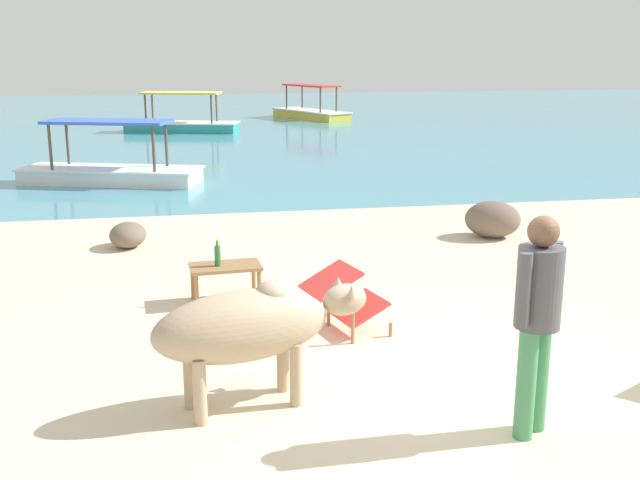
{
  "coord_description": "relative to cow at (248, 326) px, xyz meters",
  "views": [
    {
      "loc": [
        -2.04,
        -5.56,
        2.78
      ],
      "look_at": [
        -0.5,
        3.0,
        0.55
      ],
      "focal_mm": 42.77,
      "sensor_mm": 36.0,
      "label": 1
    }
  ],
  "objects": [
    {
      "name": "boat_white",
      "position": [
        -1.92,
        10.57,
        -0.41
      ],
      "size": [
        3.85,
        2.22,
        1.29
      ],
      "rotation": [
        0.0,
        0.0,
        2.83
      ],
      "color": "white",
      "rests_on": "water_surface"
    },
    {
      "name": "shore_rock_large",
      "position": [
        -1.24,
        5.12,
        -0.48
      ],
      "size": [
        0.61,
        0.7,
        0.35
      ],
      "primitive_type": "ellipsoid",
      "rotation": [
        0.0,
        0.0,
        1.38
      ],
      "color": "#6B5B4C",
      "rests_on": "sand_beach"
    },
    {
      "name": "deck_chair_near",
      "position": [
        1.05,
        1.37,
        -0.27
      ],
      "size": [
        0.88,
        0.72,
        0.68
      ],
      "rotation": [
        0.0,
        0.0,
        0.27
      ],
      "color": "olive",
      "rests_on": "sand_beach"
    },
    {
      "name": "boat_teal",
      "position": [
        -0.43,
        20.07,
        -0.41
      ],
      "size": [
        3.84,
        2.05,
        1.29
      ],
      "rotation": [
        0.0,
        0.0,
        2.88
      ],
      "color": "teal",
      "rests_on": "water_surface"
    },
    {
      "name": "person_standing",
      "position": [
        1.96,
        -0.8,
        0.29
      ],
      "size": [
        0.43,
        0.34,
        1.62
      ],
      "rotation": [
        0.0,
        0.0,
        5.34
      ],
      "color": "#428956",
      "rests_on": "sand_beach"
    },
    {
      "name": "low_bench_table",
      "position": [
        -0.03,
        2.53,
        -0.31
      ],
      "size": [
        0.79,
        0.5,
        0.42
      ],
      "rotation": [
        0.0,
        0.0,
        0.08
      ],
      "color": "olive",
      "rests_on": "sand_beach"
    },
    {
      "name": "shore_rock_medium",
      "position": [
        3.99,
        4.76,
        -0.39
      ],
      "size": [
        0.97,
        0.88,
        0.54
      ],
      "primitive_type": "ellipsoid",
      "rotation": [
        0.0,
        0.0,
        2.81
      ],
      "color": "#6B5B4C",
      "rests_on": "sand_beach"
    },
    {
      "name": "sand_beach",
      "position": [
        1.61,
        0.08,
        -0.68
      ],
      "size": [
        18.0,
        14.0,
        0.04
      ],
      "primitive_type": "cube",
      "color": "beige",
      "rests_on": "ground"
    },
    {
      "name": "water_surface",
      "position": [
        1.61,
        22.08,
        -0.7
      ],
      "size": [
        60.0,
        36.0,
        0.03
      ],
      "primitive_type": "cube",
      "color": "teal",
      "rests_on": "ground"
    },
    {
      "name": "bottle",
      "position": [
        -0.11,
        2.51,
        -0.12
      ],
      "size": [
        0.07,
        0.07,
        0.3
      ],
      "color": "#2D6B38",
      "rests_on": "low_bench_table"
    },
    {
      "name": "cow",
      "position": [
        0.0,
        0.0,
        0.0
      ],
      "size": [
        1.79,
        0.84,
        1.0
      ],
      "rotation": [
        0.0,
        0.0,
        0.24
      ],
      "color": "tan",
      "rests_on": "sand_beach"
    },
    {
      "name": "boat_yellow",
      "position": [
        4.52,
        23.98,
        -0.41
      ],
      "size": [
        2.74,
        3.79,
        1.29
      ],
      "rotation": [
        0.0,
        0.0,
        2.06
      ],
      "color": "gold",
      "rests_on": "water_surface"
    }
  ]
}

